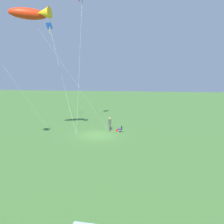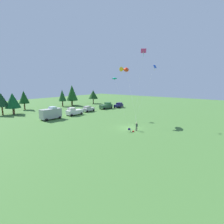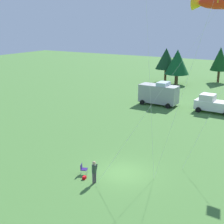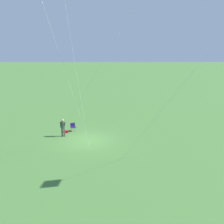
{
  "view_description": "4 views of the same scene",
  "coord_description": "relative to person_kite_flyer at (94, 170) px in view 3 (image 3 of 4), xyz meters",
  "views": [
    {
      "loc": [
        -6.01,
        24.69,
        6.91
      ],
      "look_at": [
        -2.17,
        2.24,
        3.23
      ],
      "focal_mm": 35.0,
      "sensor_mm": 36.0,
      "label": 1
    },
    {
      "loc": [
        -31.13,
        -19.83,
        9.85
      ],
      "look_at": [
        -2.08,
        3.11,
        3.44
      ],
      "focal_mm": 28.0,
      "sensor_mm": 36.0,
      "label": 2
    },
    {
      "loc": [
        10.4,
        -19.58,
        11.43
      ],
      "look_at": [
        -2.23,
        2.13,
        4.14
      ],
      "focal_mm": 50.0,
      "sensor_mm": 36.0,
      "label": 3
    },
    {
      "loc": [
        22.42,
        2.12,
        9.13
      ],
      "look_at": [
        0.38,
        2.22,
        2.84
      ],
      "focal_mm": 42.0,
      "sensor_mm": 36.0,
      "label": 4
    }
  ],
  "objects": [
    {
      "name": "ground_plane",
      "position": [
        1.08,
        2.44,
        -1.02
      ],
      "size": [
        160.0,
        160.0,
        0.0
      ],
      "primitive_type": "plane",
      "color": "#457635"
    },
    {
      "name": "person_kite_flyer",
      "position": [
        0.0,
        0.0,
        0.0
      ],
      "size": [
        0.38,
        0.57,
        1.74
      ],
      "rotation": [
        0.0,
        0.0,
        6.14
      ],
      "color": "#463A48",
      "rests_on": "ground"
    },
    {
      "name": "folding_chair",
      "position": [
        -1.53,
        0.73,
        -0.53
      ],
      "size": [
        0.62,
        0.62,
        0.82
      ],
      "rotation": [
        0.0,
        0.0,
        6.66
      ],
      "color": "navy",
      "rests_on": "ground"
    },
    {
      "name": "backpack_on_grass",
      "position": [
        -0.99,
        0.14,
        -0.91
      ],
      "size": [
        0.26,
        0.35,
        0.22
      ],
      "primitive_type": "cube",
      "rotation": [
        0.0,
        0.0,
        1.71
      ],
      "color": "red",
      "rests_on": "ground"
    },
    {
      "name": "van_motorhome_grey",
      "position": [
        -4.46,
        23.45,
        0.62
      ],
      "size": [
        5.45,
        2.72,
        3.34
      ],
      "rotation": [
        0.0,
        0.0,
        -0.03
      ],
      "color": "#9CA09D",
      "rests_on": "ground"
    },
    {
      "name": "truck_white_pickup",
      "position": [
        3.2,
        23.41,
        0.08
      ],
      "size": [
        5.11,
        2.66,
        2.34
      ],
      "rotation": [
        0.0,
        0.0,
        3.08
      ],
      "color": "silver",
      "rests_on": "ground"
    },
    {
      "name": "kite_large_fish",
      "position": [
        6.15,
        7.02,
        11.76
      ],
      "size": [
        8.1,
        8.69,
        13.36
      ],
      "color": "red",
      "rests_on": "ground"
    }
  ]
}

